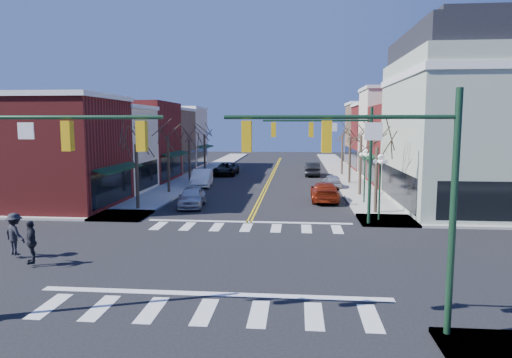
% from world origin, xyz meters
% --- Properties ---
extents(ground, '(160.00, 160.00, 0.00)m').
position_xyz_m(ground, '(0.00, 0.00, 0.00)').
color(ground, black).
rests_on(ground, ground).
extents(sidewalk_left, '(3.50, 70.00, 0.15)m').
position_xyz_m(sidewalk_left, '(-8.75, 20.00, 0.07)').
color(sidewalk_left, '#9E9B93').
rests_on(sidewalk_left, ground).
extents(sidewalk_right, '(3.50, 70.00, 0.15)m').
position_xyz_m(sidewalk_right, '(8.75, 20.00, 0.07)').
color(sidewalk_right, '#9E9B93').
rests_on(sidewalk_right, ground).
extents(bldg_left_brick_a, '(10.00, 8.50, 8.00)m').
position_xyz_m(bldg_left_brick_a, '(-15.50, 11.75, 4.00)').
color(bldg_left_brick_a, maroon).
rests_on(bldg_left_brick_a, ground).
extents(bldg_left_stucco_a, '(10.00, 7.00, 7.50)m').
position_xyz_m(bldg_left_stucco_a, '(-15.50, 19.50, 3.75)').
color(bldg_left_stucco_a, beige).
rests_on(bldg_left_stucco_a, ground).
extents(bldg_left_brick_b, '(10.00, 9.00, 8.50)m').
position_xyz_m(bldg_left_brick_b, '(-15.50, 27.50, 4.25)').
color(bldg_left_brick_b, maroon).
rests_on(bldg_left_brick_b, ground).
extents(bldg_left_tan, '(10.00, 7.50, 7.80)m').
position_xyz_m(bldg_left_tan, '(-15.50, 35.75, 3.90)').
color(bldg_left_tan, '#8F6B4F').
rests_on(bldg_left_tan, ground).
extents(bldg_left_stucco_b, '(10.00, 8.00, 8.20)m').
position_xyz_m(bldg_left_stucco_b, '(-15.50, 43.50, 4.10)').
color(bldg_left_stucco_b, beige).
rests_on(bldg_left_stucco_b, ground).
extents(bldg_right_brick_a, '(10.00, 8.50, 8.00)m').
position_xyz_m(bldg_right_brick_a, '(15.50, 25.75, 4.00)').
color(bldg_right_brick_a, maroon).
rests_on(bldg_right_brick_a, ground).
extents(bldg_right_stucco, '(10.00, 7.00, 10.00)m').
position_xyz_m(bldg_right_stucco, '(15.50, 33.50, 5.00)').
color(bldg_right_stucco, beige).
rests_on(bldg_right_stucco, ground).
extents(bldg_right_brick_b, '(10.00, 8.00, 8.50)m').
position_xyz_m(bldg_right_brick_b, '(15.50, 41.00, 4.25)').
color(bldg_right_brick_b, maroon).
rests_on(bldg_right_brick_b, ground).
extents(bldg_right_tan, '(10.00, 8.00, 9.00)m').
position_xyz_m(bldg_right_tan, '(15.50, 49.00, 4.50)').
color(bldg_right_tan, '#8F6B4F').
rests_on(bldg_right_tan, ground).
extents(victorian_corner, '(12.25, 14.25, 13.30)m').
position_xyz_m(victorian_corner, '(16.50, 14.50, 6.66)').
color(victorian_corner, '#A2B098').
rests_on(victorian_corner, ground).
extents(traffic_mast_near_left, '(6.60, 0.28, 7.20)m').
position_xyz_m(traffic_mast_near_left, '(-5.55, -7.40, 4.71)').
color(traffic_mast_near_left, '#14331E').
rests_on(traffic_mast_near_left, ground).
extents(traffic_mast_near_right, '(6.60, 0.28, 7.20)m').
position_xyz_m(traffic_mast_near_right, '(5.55, -7.40, 4.71)').
color(traffic_mast_near_right, '#14331E').
rests_on(traffic_mast_near_right, ground).
extents(traffic_mast_far_right, '(6.60, 0.28, 7.20)m').
position_xyz_m(traffic_mast_far_right, '(5.55, 7.40, 4.71)').
color(traffic_mast_far_right, '#14331E').
rests_on(traffic_mast_far_right, ground).
extents(lamppost_corner, '(0.36, 0.36, 4.33)m').
position_xyz_m(lamppost_corner, '(8.20, 8.50, 2.96)').
color(lamppost_corner, '#14331E').
rests_on(lamppost_corner, ground).
extents(lamppost_midblock, '(0.36, 0.36, 4.33)m').
position_xyz_m(lamppost_midblock, '(8.20, 15.00, 2.96)').
color(lamppost_midblock, '#14331E').
rests_on(lamppost_midblock, ground).
extents(tree_left_a, '(0.24, 0.24, 4.76)m').
position_xyz_m(tree_left_a, '(-8.40, 11.00, 2.38)').
color(tree_left_a, '#382B21').
rests_on(tree_left_a, ground).
extents(tree_left_b, '(0.24, 0.24, 5.04)m').
position_xyz_m(tree_left_b, '(-8.40, 19.00, 2.52)').
color(tree_left_b, '#382B21').
rests_on(tree_left_b, ground).
extents(tree_left_c, '(0.24, 0.24, 4.55)m').
position_xyz_m(tree_left_c, '(-8.40, 27.00, 2.27)').
color(tree_left_c, '#382B21').
rests_on(tree_left_c, ground).
extents(tree_left_d, '(0.24, 0.24, 4.90)m').
position_xyz_m(tree_left_d, '(-8.40, 35.00, 2.45)').
color(tree_left_d, '#382B21').
rests_on(tree_left_d, ground).
extents(tree_right_a, '(0.24, 0.24, 4.62)m').
position_xyz_m(tree_right_a, '(8.40, 11.00, 2.31)').
color(tree_right_a, '#382B21').
rests_on(tree_right_a, ground).
extents(tree_right_b, '(0.24, 0.24, 5.18)m').
position_xyz_m(tree_right_b, '(8.40, 19.00, 2.59)').
color(tree_right_b, '#382B21').
rests_on(tree_right_b, ground).
extents(tree_right_c, '(0.24, 0.24, 4.83)m').
position_xyz_m(tree_right_c, '(8.40, 27.00, 2.42)').
color(tree_right_c, '#382B21').
rests_on(tree_right_c, ground).
extents(tree_right_d, '(0.24, 0.24, 4.97)m').
position_xyz_m(tree_right_d, '(8.40, 35.00, 2.48)').
color(tree_right_d, '#382B21').
rests_on(tree_right_d, ground).
extents(car_left_near, '(2.20, 4.58, 1.51)m').
position_xyz_m(car_left_near, '(-4.82, 12.59, 0.75)').
color(car_left_near, '#B9B9BE').
rests_on(car_left_near, ground).
extents(car_left_mid, '(2.30, 5.29, 1.69)m').
position_xyz_m(car_left_mid, '(-6.40, 23.76, 0.85)').
color(car_left_mid, white).
rests_on(car_left_mid, ground).
extents(car_left_far, '(2.65, 5.50, 1.51)m').
position_xyz_m(car_left_far, '(-5.53, 33.82, 0.76)').
color(car_left_far, black).
rests_on(car_left_far, ground).
extents(car_right_near, '(2.21, 5.38, 1.56)m').
position_xyz_m(car_right_near, '(5.23, 16.08, 0.78)').
color(car_right_near, maroon).
rests_on(car_right_near, ground).
extents(car_right_mid, '(1.78, 3.97, 1.33)m').
position_xyz_m(car_right_mid, '(6.40, 23.90, 0.66)').
color(car_right_mid, '#B5B6BA').
rests_on(car_right_mid, ground).
extents(car_right_far, '(1.78, 4.97, 1.63)m').
position_xyz_m(car_right_far, '(4.80, 34.16, 0.82)').
color(car_right_far, black).
rests_on(car_right_far, ground).
extents(pedestrian_dark_a, '(0.91, 1.20, 1.89)m').
position_xyz_m(pedestrian_dark_a, '(-8.51, -2.06, 1.10)').
color(pedestrian_dark_a, '#202129').
rests_on(pedestrian_dark_a, sidewalk_left).
extents(pedestrian_dark_b, '(1.46, 1.22, 1.97)m').
position_xyz_m(pedestrian_dark_b, '(-10.00, -0.92, 1.13)').
color(pedestrian_dark_b, black).
rests_on(pedestrian_dark_b, sidewalk_left).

